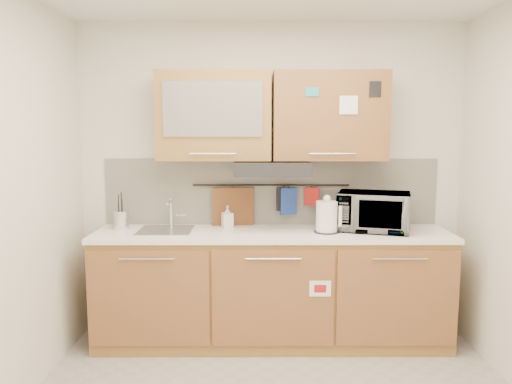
{
  "coord_description": "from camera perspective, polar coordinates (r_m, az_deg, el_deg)",
  "views": [
    {
      "loc": [
        -0.13,
        -2.71,
        1.74
      ],
      "look_at": [
        -0.13,
        1.05,
        1.25
      ],
      "focal_mm": 35.0,
      "sensor_mm": 36.0,
      "label": 1
    }
  ],
  "objects": [
    {
      "name": "base_cabinet",
      "position": [
        4.12,
        1.8,
        -11.5
      ],
      "size": [
        2.8,
        0.64,
        0.88
      ],
      "color": "#A17339",
      "rests_on": "floor"
    },
    {
      "name": "utensil_rail",
      "position": [
        4.19,
        1.73,
        0.8
      ],
      "size": [
        1.3,
        0.02,
        0.02
      ],
      "primitive_type": "cylinder",
      "rotation": [
        0.0,
        1.57,
        0.0
      ],
      "color": "black",
      "rests_on": "backsplash"
    },
    {
      "name": "cutting_board",
      "position": [
        4.21,
        -2.62,
        -2.4
      ],
      "size": [
        0.35,
        0.06,
        0.43
      ],
      "primitive_type": "cube",
      "rotation": [
        0.0,
        0.0,
        0.1
      ],
      "color": "brown",
      "rests_on": "utensil_rail"
    },
    {
      "name": "upper_cabinets",
      "position": [
        4.04,
        1.75,
        8.66
      ],
      "size": [
        1.82,
        0.37,
        0.7
      ],
      "color": "#A17339",
      "rests_on": "wall_back"
    },
    {
      "name": "toaster",
      "position": [
        4.1,
        14.25,
        -3.07
      ],
      "size": [
        0.27,
        0.22,
        0.18
      ],
      "rotation": [
        0.0,
        0.0,
        -0.34
      ],
      "color": "black",
      "rests_on": "countertop"
    },
    {
      "name": "utensil_crock",
      "position": [
        4.19,
        -15.14,
        -3.07
      ],
      "size": [
        0.16,
        0.16,
        0.3
      ],
      "rotation": [
        0.0,
        0.0,
        0.43
      ],
      "color": "silver",
      "rests_on": "countertop"
    },
    {
      "name": "backsplash",
      "position": [
        4.23,
        1.71,
        0.05
      ],
      "size": [
        2.8,
        0.02,
        0.56
      ],
      "primitive_type": "cube",
      "color": "silver",
      "rests_on": "countertop"
    },
    {
      "name": "pot_holder",
      "position": [
        4.21,
        6.4,
        -0.51
      ],
      "size": [
        0.12,
        0.06,
        0.15
      ],
      "primitive_type": "cube",
      "rotation": [
        0.0,
        0.0,
        -0.36
      ],
      "color": "red",
      "rests_on": "utensil_rail"
    },
    {
      "name": "range_hood",
      "position": [
        3.97,
        1.84,
        2.76
      ],
      "size": [
        0.6,
        0.46,
        0.1
      ],
      "primitive_type": "cube",
      "color": "black",
      "rests_on": "upper_cabinets"
    },
    {
      "name": "soap_bottle",
      "position": [
        4.11,
        -3.28,
        -2.82
      ],
      "size": [
        0.11,
        0.11,
        0.18
      ],
      "primitive_type": "imported",
      "rotation": [
        0.0,
        0.0,
        0.32
      ],
      "color": "#999999",
      "rests_on": "countertop"
    },
    {
      "name": "microwave",
      "position": [
        4.09,
        13.27,
        -2.18
      ],
      "size": [
        0.64,
        0.52,
        0.31
      ],
      "primitive_type": "imported",
      "rotation": [
        0.0,
        0.0,
        -0.28
      ],
      "color": "#999999",
      "rests_on": "countertop"
    },
    {
      "name": "countertop",
      "position": [
        3.99,
        1.83,
        -4.77
      ],
      "size": [
        2.82,
        0.62,
        0.04
      ],
      "primitive_type": "cube",
      "color": "white",
      "rests_on": "base_cabinet"
    },
    {
      "name": "oven_mitt",
      "position": [
        4.2,
        3.72,
        -1.05
      ],
      "size": [
        0.14,
        0.06,
        0.23
      ],
      "primitive_type": "cube",
      "rotation": [
        0.0,
        0.0,
        0.23
      ],
      "color": "#213F9B",
      "rests_on": "utensil_rail"
    },
    {
      "name": "wall_back",
      "position": [
        4.23,
        1.71,
        1.41
      ],
      "size": [
        3.2,
        0.0,
        3.2
      ],
      "primitive_type": "plane",
      "rotation": [
        1.57,
        0.0,
        0.0
      ],
      "color": "silver",
      "rests_on": "ground"
    },
    {
      "name": "dark_pouch",
      "position": [
        4.19,
        3.22,
        -0.82
      ],
      "size": [
        0.13,
        0.06,
        0.19
      ],
      "primitive_type": "cube",
      "rotation": [
        0.0,
        0.0,
        0.19
      ],
      "color": "black",
      "rests_on": "utensil_rail"
    },
    {
      "name": "kettle",
      "position": [
        3.95,
        8.09,
        -2.91
      ],
      "size": [
        0.22,
        0.21,
        0.3
      ],
      "rotation": [
        0.0,
        0.0,
        -0.29
      ],
      "color": "silver",
      "rests_on": "countertop"
    },
    {
      "name": "sink",
      "position": [
        4.06,
        -10.26,
        -4.32
      ],
      "size": [
        0.42,
        0.4,
        0.26
      ],
      "color": "silver",
      "rests_on": "countertop"
    }
  ]
}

